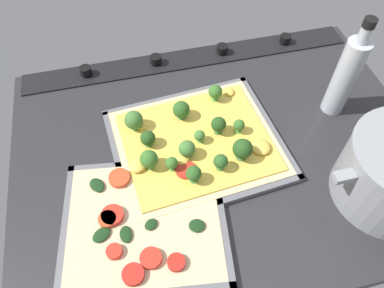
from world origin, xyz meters
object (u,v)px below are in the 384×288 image
at_px(veggie_pizza_back, 143,221).
at_px(baking_tray_front, 197,145).
at_px(oil_bottle, 346,76).
at_px(broccoli_pizza, 195,141).
at_px(baking_tray_back, 145,223).

bearing_deg(veggie_pizza_back, baking_tray_front, -132.95).
relative_size(veggie_pizza_back, oil_bottle, 1.29).
relative_size(baking_tray_front, broccoli_pizza, 1.08).
bearing_deg(baking_tray_front, oil_bottle, -174.18).
distance_m(broccoli_pizza, baking_tray_back, 0.20).
bearing_deg(oil_bottle, baking_tray_back, 21.46).
distance_m(broccoli_pizza, veggie_pizza_back, 0.20).
xyz_separation_m(veggie_pizza_back, oil_bottle, (-0.46, -0.18, 0.09)).
bearing_deg(veggie_pizza_back, oil_bottle, -158.68).
xyz_separation_m(baking_tray_front, veggie_pizza_back, (0.14, 0.15, 0.01)).
bearing_deg(broccoli_pizza, baking_tray_front, -166.18).
bearing_deg(broccoli_pizza, oil_bottle, -174.07).
distance_m(baking_tray_back, veggie_pizza_back, 0.01).
bearing_deg(veggie_pizza_back, baking_tray_back, 167.02).
relative_size(baking_tray_back, oil_bottle, 1.40).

